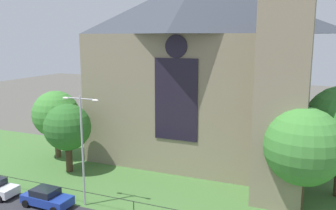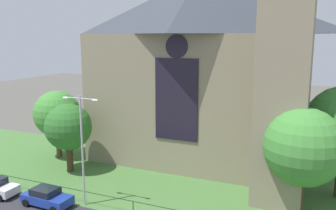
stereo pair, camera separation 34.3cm
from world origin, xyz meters
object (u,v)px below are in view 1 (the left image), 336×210
Objects in this scene: tree_left_near at (67,127)px; parked_car_blue at (47,198)px; tree_right_near at (304,146)px; streetlamp_near at (82,138)px; tree_left_far at (56,114)px; church_building at (201,69)px.

tree_left_near is 1.67× the size of parked_car_blue.
tree_right_near is at bearing 20.97° from parked_car_blue.
parked_car_blue is at bearing -153.10° from streetlamp_near.
tree_left_far is at bearing 138.45° from streetlamp_near.
tree_left_near is (-11.29, -8.65, -5.60)m from church_building.
church_building is 20.10m from parked_car_blue.
church_building is 3.67× the size of tree_left_near.
tree_left_far is (-15.40, -5.44, -5.22)m from church_building.
tree_right_near is (26.52, -3.60, 0.43)m from tree_left_far.
tree_left_near is at bearing 116.17° from parked_car_blue.
streetlamp_near is at bearing 28.47° from parked_car_blue.
tree_left_far is at bearing 172.27° from tree_right_near.
tree_left_near is (-22.41, 0.38, -0.81)m from tree_right_near.
church_building is 6.12× the size of parked_car_blue.
tree_right_near reaches higher than tree_left_far.
tree_left_near is at bearing -142.53° from church_building.
tree_right_near reaches higher than parked_car_blue.
tree_left_near is at bearing -38.04° from tree_left_far.
tree_right_near is 20.85m from parked_car_blue.
streetlamp_near is (10.10, -8.96, 0.68)m from tree_left_far.
tree_left_far is 1.09× the size of tree_left_near.
tree_right_near is 22.43m from tree_left_near.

